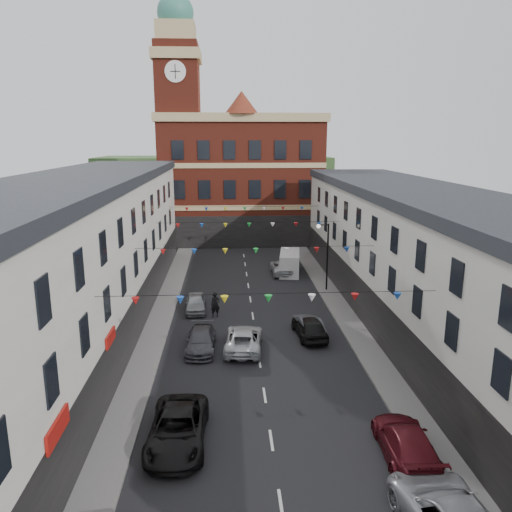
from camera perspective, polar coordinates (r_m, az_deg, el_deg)
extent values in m
plane|color=black|center=(30.62, 0.42, -12.02)|extent=(160.00, 160.00, 0.00)
cube|color=#605E5B|center=(32.75, -12.16, -10.44)|extent=(1.80, 64.00, 0.15)
cube|color=#605E5B|center=(33.51, 12.23, -9.89)|extent=(1.80, 64.00, 0.15)
cube|color=beige|center=(31.38, -21.76, -2.62)|extent=(8.00, 56.00, 10.00)
cube|color=black|center=(30.44, -22.62, 7.12)|extent=(8.40, 56.00, 0.70)
cube|color=black|center=(31.41, -14.12, -8.59)|extent=(0.12, 56.00, 3.20)
cube|color=silver|center=(32.84, 21.35, -2.81)|extent=(8.00, 56.00, 9.00)
cube|color=black|center=(31.92, 22.08, 5.59)|extent=(8.40, 56.00, 0.70)
cube|color=black|center=(32.29, 14.30, -7.99)|extent=(0.12, 56.00, 3.20)
cube|color=maroon|center=(65.89, -1.74, 8.40)|extent=(20.00, 12.00, 15.00)
cube|color=tan|center=(65.70, -1.79, 15.37)|extent=(20.60, 12.60, 1.00)
cone|color=maroon|center=(60.80, -1.66, 17.14)|extent=(4.00, 4.00, 2.60)
cube|color=maroon|center=(62.90, -8.69, 12.13)|extent=(5.00, 5.00, 24.00)
cube|color=tan|center=(63.59, -9.04, 21.63)|extent=(5.60, 5.60, 1.20)
cube|color=tan|center=(63.94, -9.12, 23.49)|extent=(4.40, 4.40, 3.00)
sphere|color=#2E7462|center=(64.46, -9.21, 25.76)|extent=(4.20, 4.20, 4.20)
cylinder|color=white|center=(60.80, -9.21, 20.11)|extent=(2.40, 0.12, 2.40)
cube|color=#2C4E24|center=(90.02, -4.73, 8.06)|extent=(40.00, 14.00, 10.00)
cylinder|color=black|center=(43.69, 8.16, -0.21)|extent=(0.14, 0.14, 6.00)
cylinder|color=black|center=(43.03, 7.76, 3.54)|extent=(0.90, 0.10, 0.10)
sphere|color=beige|center=(42.97, 7.17, 3.41)|extent=(0.36, 0.36, 0.36)
imported|color=black|center=(23.27, -8.97, -18.93)|extent=(2.58, 5.40, 1.49)
imported|color=#44454C|center=(32.16, -6.32, -9.56)|extent=(1.91, 4.48, 1.29)
imported|color=gray|center=(39.13, -6.90, -5.34)|extent=(1.74, 3.94, 1.32)
imported|color=#521018|center=(23.02, 16.81, -19.79)|extent=(2.31, 5.14, 1.46)
imported|color=black|center=(34.04, 6.14, -8.06)|extent=(2.15, 4.51, 1.49)
imported|color=#4E5056|center=(34.56, 5.99, -7.86)|extent=(1.86, 4.18, 1.33)
imported|color=#B7B9BC|center=(49.50, 3.08, -1.27)|extent=(2.34, 4.91, 1.35)
imported|color=silver|center=(32.10, -1.42, -9.45)|extent=(2.71, 5.12, 1.37)
cube|color=silver|center=(49.57, 3.86, -0.79)|extent=(2.52, 5.06, 2.14)
imported|color=black|center=(37.65, -4.67, -5.57)|extent=(0.78, 0.61, 1.91)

